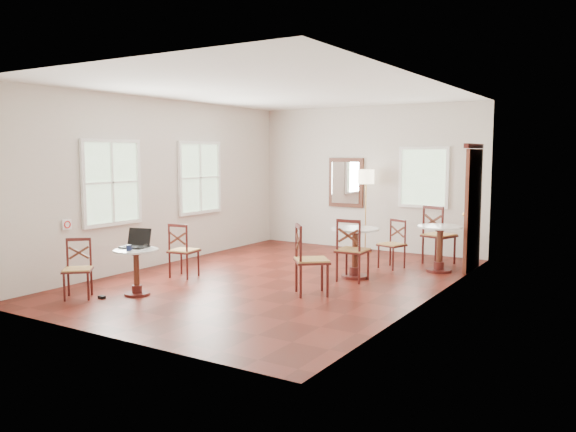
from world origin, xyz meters
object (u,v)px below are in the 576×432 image
object	(u,v)px
chair_back_b	(393,244)
chair_near_b	(78,269)
chair_mid_b	(310,260)
floor_lamp	(366,182)
chair_mid_a	(352,250)
chair_back_a	(438,235)
laptop	(137,243)
navy_mug	(129,248)
water_glass	(146,247)
cafe_table_back	(439,243)
power_adapter	(102,297)
cafe_table_mid	(355,247)
chair_near_a	(183,250)
cafe_table_near	(136,267)
mouse	(137,248)

from	to	relation	value
chair_back_b	chair_near_b	bearing A→B (deg)	-107.07
chair_mid_b	floor_lamp	bearing A→B (deg)	-27.65
chair_mid_a	chair_back_a	xyz separation A→B (m)	(0.72, 2.13, 0.04)
chair_near_b	laptop	distance (m)	0.88
chair_mid_a	laptop	size ratio (longest dim) A/B	2.33
chair_back_b	navy_mug	xyz separation A→B (m)	(-2.36, -3.95, 0.28)
chair_mid_a	water_glass	size ratio (longest dim) A/B	11.49
cafe_table_back	power_adapter	size ratio (longest dim) A/B	7.79
navy_mug	chair_near_b	bearing A→B (deg)	-145.10
chair_mid_b	cafe_table_back	bearing A→B (deg)	-62.78
chair_back_a	navy_mug	xyz separation A→B (m)	(-2.93, -4.73, 0.17)
cafe_table_mid	water_glass	distance (m)	3.35
chair_near_b	laptop	bearing A→B (deg)	15.17
chair_near_b	laptop	size ratio (longest dim) A/B	1.93
cafe_table_back	power_adapter	xyz separation A→B (m)	(-3.44, -4.33, -0.47)
laptop	water_glass	bearing A→B (deg)	-36.55
chair_near_a	navy_mug	world-z (taller)	chair_near_a
chair_back_a	power_adapter	size ratio (longest dim) A/B	10.61
chair_near_a	floor_lamp	xyz separation A→B (m)	(1.51, 3.85, 0.99)
floor_lamp	power_adapter	xyz separation A→B (m)	(-1.52, -5.52, -1.42)
chair_near_b	navy_mug	distance (m)	0.78
chair_near_b	chair_back_b	distance (m)	5.26
cafe_table_near	cafe_table_mid	size ratio (longest dim) A/B	0.81
power_adapter	chair_back_a	bearing A→B (deg)	57.40
chair_near_a	chair_back_b	distance (m)	3.66
power_adapter	chair_back_b	bearing A→B (deg)	58.02
chair_mid_a	chair_mid_b	xyz separation A→B (m)	(-0.13, -1.13, 0.01)
chair_near_a	floor_lamp	size ratio (longest dim) A/B	0.53
cafe_table_back	laptop	distance (m)	5.03
cafe_table_near	floor_lamp	bearing A→B (deg)	76.18
chair_near_a	power_adapter	distance (m)	1.73
chair_mid_b	chair_near_a	bearing A→B (deg)	51.50
cafe_table_back	water_glass	bearing A→B (deg)	-127.39
cafe_table_back	navy_mug	distance (m)	5.15
chair_back_a	navy_mug	world-z (taller)	chair_back_a
cafe_table_mid	navy_mug	size ratio (longest dim) A/B	7.78
cafe_table_near	navy_mug	size ratio (longest dim) A/B	6.32
cafe_table_near	mouse	size ratio (longest dim) A/B	6.91
chair_near_b	power_adapter	world-z (taller)	chair_near_b
cafe_table_mid	laptop	world-z (taller)	laptop
chair_mid_a	chair_mid_b	world-z (taller)	chair_mid_b
floor_lamp	navy_mug	bearing A→B (deg)	-103.38
chair_near_a	cafe_table_near	bearing A→B (deg)	92.91
cafe_table_near	chair_back_a	size ratio (longest dim) A/B	0.62
chair_back_b	laptop	world-z (taller)	laptop
cafe_table_back	chair_near_a	world-z (taller)	chair_near_a
cafe_table_back	cafe_table_mid	bearing A→B (deg)	-130.25
chair_mid_b	mouse	world-z (taller)	chair_mid_b
chair_near_a	chair_mid_a	world-z (taller)	chair_mid_a
chair_back_b	power_adapter	bearing A→B (deg)	-104.93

